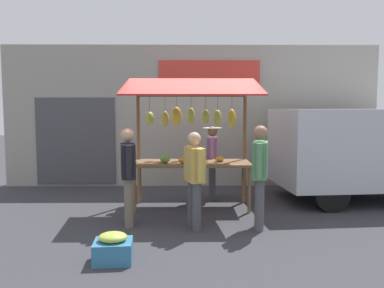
{
  "coord_description": "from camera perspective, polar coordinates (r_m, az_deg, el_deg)",
  "views": [
    {
      "loc": [
        0.08,
        7.32,
        1.9
      ],
      "look_at": [
        0.0,
        0.3,
        1.25
      ],
      "focal_mm": 36.4,
      "sensor_mm": 36.0,
      "label": 1
    }
  ],
  "objects": [
    {
      "name": "shopper_in_striped_shirt",
      "position": [
        6.1,
        0.34,
        -4.42
      ],
      "size": [
        0.34,
        0.64,
        1.53
      ],
      "rotation": [
        0.0,
        0.0,
        -1.28
      ],
      "color": "#4C4C51",
      "rests_on": "ground"
    },
    {
      "name": "ground_plane",
      "position": [
        7.57,
        -0.03,
        -9.26
      ],
      "size": [
        40.0,
        40.0,
        0.0
      ],
      "primitive_type": "plane",
      "color": "#38383D"
    },
    {
      "name": "parked_van",
      "position": [
        8.87,
        25.49,
        -0.27
      ],
      "size": [
        4.54,
        2.21,
        1.88
      ],
      "rotation": [
        0.0,
        0.0,
        0.08
      ],
      "color": "silver",
      "rests_on": "ground"
    },
    {
      "name": "shopper_with_ponytail",
      "position": [
        6.17,
        9.94,
        -3.71
      ],
      "size": [
        0.32,
        0.68,
        1.63
      ],
      "rotation": [
        0.0,
        0.0,
        -1.8
      ],
      "color": "#4C4C51",
      "rests_on": "ground"
    },
    {
      "name": "shopper_with_shopping_bag",
      "position": [
        6.37,
        -9.34,
        -3.79
      ],
      "size": [
        0.31,
        0.67,
        1.58
      ],
      "rotation": [
        0.0,
        0.0,
        -1.38
      ],
      "color": "#726656",
      "rests_on": "ground"
    },
    {
      "name": "market_stall",
      "position": [
        7.39,
        -0.09,
        2.56
      ],
      "size": [
        2.5,
        1.46,
        2.5
      ],
      "color": "brown",
      "rests_on": "ground"
    },
    {
      "name": "street_backdrop",
      "position": [
        9.52,
        -0.49,
        4.07
      ],
      "size": [
        9.0,
        0.3,
        3.4
      ],
      "color": "#9E998E",
      "rests_on": "ground"
    },
    {
      "name": "produce_crate_near",
      "position": [
        5.07,
        -11.5,
        -14.76
      ],
      "size": [
        0.5,
        0.44,
        0.37
      ],
      "color": "teal",
      "rests_on": "ground"
    },
    {
      "name": "vendor_with_sunhat",
      "position": [
        8.15,
        2.99,
        -1.87
      ],
      "size": [
        0.39,
        0.66,
        1.52
      ],
      "rotation": [
        0.0,
        0.0,
        1.48
      ],
      "color": "#4C4C51",
      "rests_on": "ground"
    }
  ]
}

